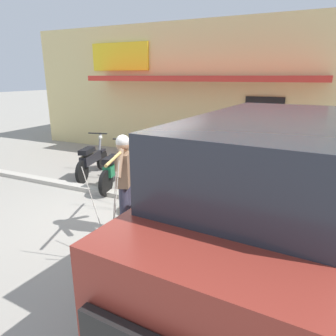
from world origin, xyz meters
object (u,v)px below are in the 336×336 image
(fruit_basket_left_side, at_px, (137,208))
(parked_truck, at_px, (266,193))
(fruit_basket_right_side, at_px, (111,259))
(wooden_crate, at_px, (219,186))
(motorcycle_second_in_row, at_px, (116,169))
(motorcycle_third_in_row, at_px, (162,176))
(motorcycle_nearest_shop, at_px, (92,160))
(fruit_vendor, at_px, (124,179))

(fruit_basket_left_side, distance_m, parked_truck, 2.88)
(fruit_basket_right_side, bearing_deg, wooden_crate, 79.97)
(motorcycle_second_in_row, bearing_deg, motorcycle_third_in_row, -1.78)
(fruit_basket_left_side, height_order, motorcycle_second_in_row, fruit_basket_left_side)
(motorcycle_nearest_shop, relative_size, wooden_crate, 4.06)
(fruit_basket_right_side, height_order, motorcycle_second_in_row, fruit_basket_right_side)
(parked_truck, bearing_deg, fruit_basket_left_side, 158.93)
(fruit_basket_right_side, xyz_separation_m, parked_truck, (1.92, 0.74, 1.06))
(motorcycle_third_in_row, bearing_deg, parked_truck, -38.46)
(motorcycle_third_in_row, bearing_deg, fruit_basket_left_side, -94.31)
(fruit_basket_left_side, height_order, motorcycle_nearest_shop, fruit_basket_left_side)
(fruit_basket_left_side, height_order, motorcycle_third_in_row, fruit_basket_left_side)
(motorcycle_nearest_shop, xyz_separation_m, motorcycle_second_in_row, (1.06, -0.42, 0.00))
(motorcycle_second_in_row, bearing_deg, fruit_basket_left_side, -40.83)
(fruit_vendor, xyz_separation_m, fruit_basket_left_side, (-0.29, 0.85, -0.91))
(motorcycle_third_in_row, relative_size, wooden_crate, 3.98)
(fruit_vendor, distance_m, motorcycle_third_in_row, 1.91)
(motorcycle_nearest_shop, distance_m, motorcycle_third_in_row, 2.34)
(fruit_vendor, relative_size, motorcycle_third_in_row, 0.98)
(motorcycle_third_in_row, bearing_deg, wooden_crate, 31.27)
(fruit_vendor, relative_size, fruit_basket_right_side, 1.19)
(fruit_vendor, height_order, fruit_basket_left_side, fruit_vendor)
(fruit_basket_right_side, xyz_separation_m, wooden_crate, (0.59, 3.34, 0.09))
(fruit_basket_left_side, bearing_deg, motorcycle_third_in_row, 85.69)
(wooden_crate, bearing_deg, motorcycle_nearest_shop, -176.48)
(fruit_basket_right_side, height_order, motorcycle_third_in_row, fruit_basket_right_side)
(fruit_basket_left_side, xyz_separation_m, wooden_crate, (1.17, 1.63, 0.09))
(fruit_basket_left_side, bearing_deg, parked_truck, -21.07)
(parked_truck, distance_m, wooden_crate, 3.08)
(motorcycle_second_in_row, relative_size, wooden_crate, 4.10)
(fruit_basket_left_side, relative_size, parked_truck, 0.30)
(fruit_vendor, xyz_separation_m, motorcycle_third_in_row, (-0.22, 1.82, -0.53))
(fruit_vendor, xyz_separation_m, wooden_crate, (0.88, 2.49, -0.82))
(motorcycle_nearest_shop, height_order, motorcycle_third_in_row, same)
(motorcycle_nearest_shop, height_order, parked_truck, parked_truck)
(wooden_crate, bearing_deg, parked_truck, -62.90)
(motorcycle_third_in_row, bearing_deg, motorcycle_nearest_shop, 168.68)
(motorcycle_nearest_shop, bearing_deg, fruit_basket_right_side, -48.16)
(motorcycle_second_in_row, bearing_deg, fruit_basket_right_side, -57.25)
(fruit_basket_right_side, relative_size, parked_truck, 0.30)
(fruit_vendor, height_order, motorcycle_third_in_row, fruit_vendor)
(motorcycle_nearest_shop, xyz_separation_m, wooden_crate, (3.40, 0.21, -0.29))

